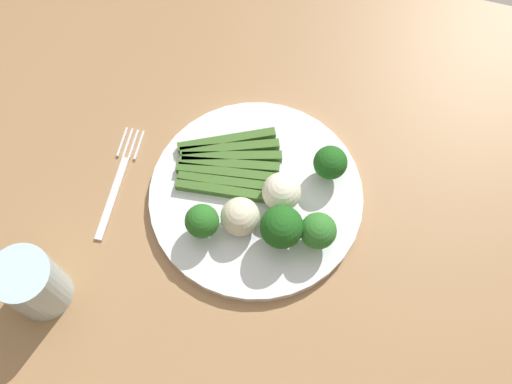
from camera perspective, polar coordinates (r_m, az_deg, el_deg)
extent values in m
cube|color=gray|center=(1.50, -1.86, -12.20)|extent=(6.00, 6.00, 0.02)
cube|color=#9E754C|center=(0.80, -3.42, -1.60)|extent=(1.21, 0.87, 0.04)
cylinder|color=#9E754C|center=(1.46, -19.26, 11.69)|extent=(0.07, 0.07, 0.70)
cylinder|color=white|center=(0.78, 0.00, -0.37)|extent=(0.28, 0.28, 0.01)
cube|color=#3D6626|center=(0.77, -2.88, 0.04)|extent=(0.13, 0.03, 0.01)
cube|color=#3D6626|center=(0.77, -2.65, 0.88)|extent=(0.13, 0.03, 0.01)
cube|color=#3D6626|center=(0.78, -2.50, 1.72)|extent=(0.13, 0.03, 0.01)
cube|color=#3D6626|center=(0.78, -2.37, 2.55)|extent=(0.13, 0.04, 0.01)
cube|color=#3D6626|center=(0.79, -2.37, 3.37)|extent=(0.13, 0.05, 0.01)
cube|color=#3D6626|center=(0.79, -2.52, 4.17)|extent=(0.13, 0.06, 0.01)
cube|color=#3D6626|center=(0.80, -2.82, 4.93)|extent=(0.12, 0.07, 0.01)
cylinder|color=#568E33|center=(0.75, -5.05, -3.42)|extent=(0.01, 0.01, 0.01)
sphere|color=#286B23|center=(0.73, -5.19, -2.78)|extent=(0.04, 0.04, 0.04)
cylinder|color=#4C7F2B|center=(0.78, 6.93, 2.02)|extent=(0.02, 0.02, 0.02)
sphere|color=#1E5B1C|center=(0.76, 7.13, 2.81)|extent=(0.04, 0.04, 0.04)
cylinder|color=#4C7F2B|center=(0.74, 2.38, -4.15)|extent=(0.02, 0.02, 0.02)
sphere|color=#1E5B1C|center=(0.71, 2.47, -3.37)|extent=(0.05, 0.05, 0.05)
cylinder|color=#609E3D|center=(0.74, 5.80, -4.37)|extent=(0.02, 0.02, 0.02)
sphere|color=#337A2D|center=(0.72, 5.98, -3.71)|extent=(0.05, 0.05, 0.05)
sphere|color=beige|center=(0.73, -1.53, -2.37)|extent=(0.05, 0.05, 0.05)
sphere|color=white|center=(0.75, 2.46, 0.02)|extent=(0.05, 0.05, 0.05)
cube|color=silver|center=(0.81, -13.58, -0.54)|extent=(0.02, 0.12, 0.00)
cube|color=silver|center=(0.83, -11.11, 4.40)|extent=(0.01, 0.05, 0.00)
cube|color=silver|center=(0.83, -11.63, 4.50)|extent=(0.01, 0.05, 0.00)
cube|color=silver|center=(0.84, -12.15, 4.59)|extent=(0.01, 0.05, 0.00)
cube|color=silver|center=(0.84, -12.66, 4.68)|extent=(0.01, 0.05, 0.00)
cylinder|color=silver|center=(0.75, -20.58, -8.23)|extent=(0.07, 0.07, 0.09)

